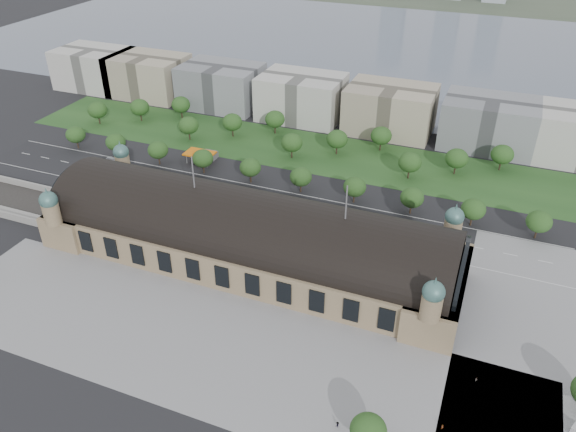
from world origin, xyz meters
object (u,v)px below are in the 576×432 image
at_px(traffic_car_4, 252,211).
at_px(bus_mid, 329,222).
at_px(pedestrian_4, 337,425).
at_px(parked_car_1, 125,190).
at_px(pedestrian_1, 442,427).
at_px(parked_car_4, 165,201).
at_px(parked_car_0, 156,200).
at_px(traffic_car_6, 429,247).
at_px(parked_car_6, 204,213).
at_px(traffic_car_1, 111,159).
at_px(traffic_car_5, 406,223).
at_px(petrol_station, 205,154).
at_px(parked_car_5, 173,206).
at_px(traffic_car_0, 96,169).
at_px(bus_west, 227,201).
at_px(traffic_car_3, 230,195).
at_px(bus_east, 310,224).
at_px(parked_car_3, 150,201).
at_px(pedestrian_2, 476,379).
at_px(parked_car_2, 131,194).
at_px(traffic_car_2, 184,188).

relative_size(traffic_car_4, bus_mid, 0.38).
distance_m(bus_mid, pedestrian_4, 94.35).
height_order(parked_car_1, pedestrian_1, pedestrian_1).
distance_m(parked_car_1, parked_car_4, 22.17).
bearing_deg(parked_car_4, parked_car_0, -120.35).
relative_size(traffic_car_6, parked_car_6, 1.16).
xyz_separation_m(traffic_car_1, traffic_car_5, (144.43, -3.63, -0.09)).
xyz_separation_m(parked_car_4, parked_car_6, (19.62, -1.88, -0.05)).
bearing_deg(petrol_station, parked_car_1, -114.05).
bearing_deg(parked_car_5, traffic_car_0, -141.57).
xyz_separation_m(bus_west, pedestrian_4, (76.58, -88.83, -0.63)).
height_order(traffic_car_3, parked_car_6, traffic_car_3).
height_order(parked_car_6, bus_east, bus_east).
height_order(parked_car_1, parked_car_6, parked_car_6).
bearing_deg(parked_car_3, traffic_car_4, 75.85).
height_order(parked_car_0, parked_car_3, parked_car_3).
xyz_separation_m(petrol_station, parked_car_0, (-0.50, -42.43, -2.31)).
bearing_deg(traffic_car_3, parked_car_5, 133.31).
relative_size(traffic_car_0, parked_car_6, 0.86).
xyz_separation_m(parked_car_6, pedestrian_1, (106.56, -68.66, 0.21)).
height_order(pedestrian_2, pedestrian_4, pedestrian_4).
bearing_deg(pedestrian_2, traffic_car_5, 23.53).
height_order(traffic_car_3, parked_car_0, traffic_car_3).
height_order(parked_car_5, parked_car_6, parked_car_5).
bearing_deg(parked_car_0, pedestrian_4, 25.26).
bearing_deg(traffic_car_4, parked_car_2, -83.69).
relative_size(parked_car_4, bus_west, 0.42).
bearing_deg(pedestrian_1, parked_car_3, 105.97).
distance_m(traffic_car_5, parked_car_6, 81.80).
relative_size(traffic_car_2, parked_car_2, 0.98).
height_order(traffic_car_6, bus_west, bus_west).
bearing_deg(pedestrian_1, traffic_car_3, 93.77).
distance_m(parked_car_3, pedestrian_1, 149.26).
height_order(traffic_car_4, bus_west, bus_west).
bearing_deg(petrol_station, traffic_car_0, -145.53).
relative_size(parked_car_1, bus_east, 0.40).
bearing_deg(traffic_car_1, pedestrian_1, -124.28).
relative_size(traffic_car_2, traffic_car_6, 0.85).
relative_size(petrol_station, traffic_car_3, 2.55).
distance_m(parked_car_4, parked_car_5, 5.23).
height_order(traffic_car_3, parked_car_5, traffic_car_3).
bearing_deg(petrol_station, pedestrian_4, -49.18).
distance_m(traffic_car_0, traffic_car_6, 155.88).
xyz_separation_m(traffic_car_6, parked_car_1, (-131.56, -5.40, -0.10)).
bearing_deg(parked_car_0, parked_car_3, -71.17).
height_order(traffic_car_1, parked_car_0, traffic_car_1).
distance_m(parked_car_4, bus_west, 26.45).
relative_size(parked_car_2, pedestrian_1, 2.69).
height_order(traffic_car_1, traffic_car_3, traffic_car_3).
bearing_deg(pedestrian_1, bus_west, 95.19).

